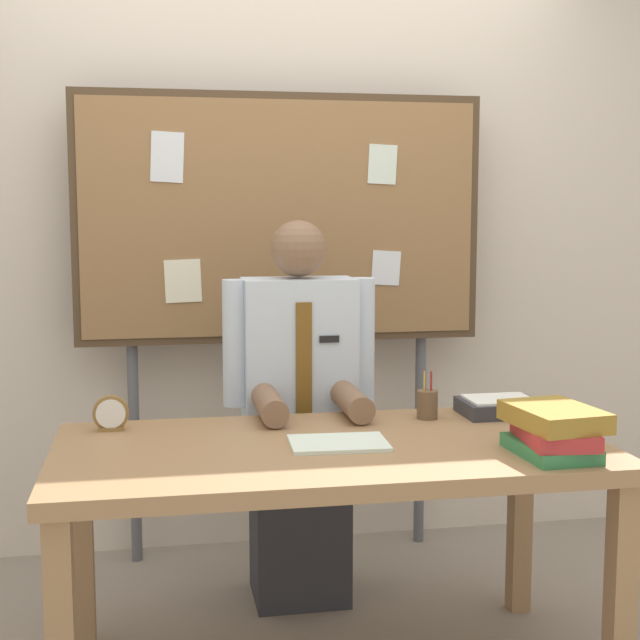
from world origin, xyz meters
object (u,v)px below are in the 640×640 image
object	(u,v)px
pen_holder	(427,404)
open_notebook	(339,443)
paper_tray	(499,407)
book_stack	(553,430)
desk	(331,472)
person	(299,427)
desk_clock	(111,415)
bulletin_board	(281,224)

from	to	relation	value
pen_holder	open_notebook	bearing A→B (deg)	-141.79
open_notebook	paper_tray	bearing A→B (deg)	25.41
book_stack	open_notebook	bearing A→B (deg)	159.30
desk	pen_holder	bearing A→B (deg)	34.83
person	open_notebook	bearing A→B (deg)	-88.26
desk	book_stack	xyz separation A→B (m)	(0.60, -0.24, 0.16)
desk_clock	pen_holder	size ratio (longest dim) A/B	0.70
bulletin_board	person	bearing A→B (deg)	-89.98
desk_clock	pen_holder	distance (m)	1.03
bulletin_board	open_notebook	world-z (taller)	bulletin_board
bulletin_board	desk_clock	size ratio (longest dim) A/B	16.83
bulletin_board	paper_tray	bearing A→B (deg)	-50.06
desk	open_notebook	size ratio (longest dim) A/B	5.69
person	bulletin_board	bearing A→B (deg)	90.02
bulletin_board	open_notebook	size ratio (longest dim) A/B	6.59
paper_tray	desk_clock	bearing A→B (deg)	179.53
bulletin_board	open_notebook	xyz separation A→B (m)	(0.02, -1.06, -0.63)
pen_holder	paper_tray	size ratio (longest dim) A/B	0.62
desk	person	bearing A→B (deg)	90.00
open_notebook	person	bearing A→B (deg)	91.74
desk	paper_tray	distance (m)	0.70
desk	open_notebook	bearing A→B (deg)	-47.11
bulletin_board	book_stack	bearing A→B (deg)	-64.95
bulletin_board	paper_tray	distance (m)	1.16
person	open_notebook	size ratio (longest dim) A/B	4.86
bulletin_board	desk_clock	distance (m)	1.15
person	desk	bearing A→B (deg)	-90.00
person	pen_holder	distance (m)	0.52
open_notebook	pen_holder	bearing A→B (deg)	38.21
open_notebook	paper_tray	size ratio (longest dim) A/B	1.10
desk	desk_clock	bearing A→B (deg)	156.40
person	bulletin_board	xyz separation A→B (m)	(-0.00, 0.44, 0.72)
desk	book_stack	distance (m)	0.66
person	paper_tray	bearing A→B (deg)	-26.50
desk	pen_holder	distance (m)	0.48
person	open_notebook	distance (m)	0.62
desk	bulletin_board	xyz separation A→B (m)	(-0.00, 1.04, 0.72)
desk	paper_tray	world-z (taller)	paper_tray
bulletin_board	desk_clock	xyz separation A→B (m)	(-0.65, -0.75, -0.58)
person	desk_clock	size ratio (longest dim) A/B	12.41
desk	bulletin_board	size ratio (longest dim) A/B	0.86
desk	person	world-z (taller)	person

